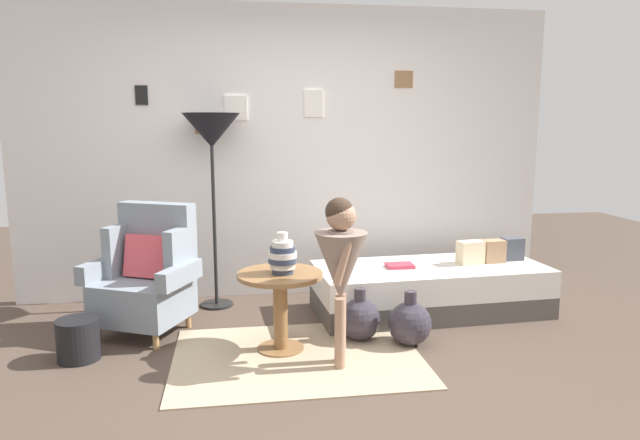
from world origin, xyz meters
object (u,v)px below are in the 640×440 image
at_px(armchair, 148,275).
at_px(demijohn_near, 360,319).
at_px(side_table, 280,295).
at_px(book_on_daybed, 400,266).
at_px(demijohn_far, 410,323).
at_px(daybed, 430,289).
at_px(floor_lamp, 212,136).
at_px(person_child, 341,260).
at_px(magazine_basket, 78,339).
at_px(vase_striped, 283,256).

xyz_separation_m(armchair, demijohn_near, (1.55, -0.41, -0.28)).
bearing_deg(side_table, demijohn_near, 10.29).
relative_size(armchair, book_on_daybed, 4.41).
relative_size(armchair, demijohn_far, 2.44).
relative_size(armchair, side_table, 1.64).
distance_m(armchair, demijohn_near, 1.62).
xyz_separation_m(daybed, floor_lamp, (-1.78, 0.44, 1.26)).
xyz_separation_m(daybed, demijohn_near, (-0.72, -0.52, -0.04)).
xyz_separation_m(daybed, demijohn_far, (-0.38, -0.67, -0.04)).
relative_size(side_table, demijohn_near, 1.51).
bearing_deg(armchair, daybed, 2.81).
relative_size(floor_lamp, person_child, 1.49).
bearing_deg(armchair, floor_lamp, 48.50).
distance_m(daybed, magazine_basket, 2.72).
distance_m(daybed, demijohn_far, 0.77).
bearing_deg(person_child, demijohn_far, 26.84).
height_order(armchair, daybed, armchair).
distance_m(armchair, demijohn_far, 1.98).
bearing_deg(side_table, floor_lamp, 113.80).
bearing_deg(book_on_daybed, side_table, -149.28).
relative_size(vase_striped, book_on_daybed, 1.30).
distance_m(book_on_daybed, magazine_basket, 2.47).
bearing_deg(floor_lamp, book_on_daybed, -16.82).
xyz_separation_m(vase_striped, floor_lamp, (-0.49, 1.09, 0.79)).
bearing_deg(daybed, demijohn_far, -119.79).
bearing_deg(daybed, side_table, -154.19).
relative_size(floor_lamp, magazine_basket, 5.91).
relative_size(side_table, person_child, 0.53).
xyz_separation_m(vase_striped, demijohn_far, (0.90, -0.02, -0.52)).
bearing_deg(book_on_daybed, armchair, -177.28).
xyz_separation_m(armchair, demijohn_far, (1.88, -0.56, -0.28)).
height_order(vase_striped, demijohn_far, vase_striped).
bearing_deg(vase_striped, magazine_basket, 177.49).
distance_m(person_child, demijohn_near, 0.73).
bearing_deg(floor_lamp, magazine_basket, -130.66).
xyz_separation_m(floor_lamp, demijohn_near, (1.06, -0.96, -1.31)).
bearing_deg(armchair, magazine_basket, -129.66).
bearing_deg(daybed, book_on_daybed, -176.57).
distance_m(daybed, book_on_daybed, 0.35).
bearing_deg(magazine_basket, vase_striped, -2.51).
bearing_deg(book_on_daybed, person_child, -125.68).
relative_size(side_table, demijohn_far, 1.48).
distance_m(side_table, demijohn_far, 0.95).
bearing_deg(demijohn_near, vase_striped, -167.75).
height_order(vase_striped, book_on_daybed, vase_striped).
bearing_deg(vase_striped, person_child, -41.56).
bearing_deg(demijohn_far, floor_lamp, 141.45).
xyz_separation_m(demijohn_near, magazine_basket, (-1.94, -0.06, -0.02)).
distance_m(daybed, vase_striped, 1.52).
relative_size(daybed, demijohn_far, 4.88).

